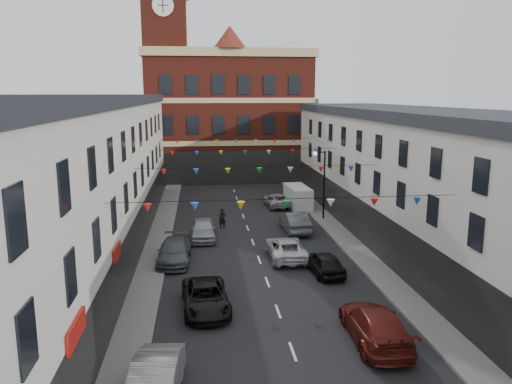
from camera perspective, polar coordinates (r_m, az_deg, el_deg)
name	(u,v)px	position (r m, az deg, el deg)	size (l,w,h in m)	color
ground	(267,282)	(29.38, 1.31, -10.26)	(160.00, 160.00, 0.00)	black
pavement_left	(150,274)	(31.15, -12.05, -9.10)	(1.80, 64.00, 0.15)	#605E5B
pavement_right	(371,265)	(32.76, 12.99, -8.12)	(1.80, 64.00, 0.15)	#605E5B
terrace_left	(54,193)	(29.73, -22.05, -0.10)	(8.40, 56.00, 10.70)	silver
terrace_right	(458,193)	(32.63, 22.05, -0.05)	(8.40, 56.00, 9.70)	silver
civic_building	(228,115)	(65.21, -3.20, 8.83)	(20.60, 13.30, 18.50)	maroon
clock_tower	(166,58)	(62.36, -10.24, 14.82)	(5.60, 5.60, 30.00)	maroon
distant_hill	(198,127)	(89.29, -6.66, 7.37)	(40.00, 14.00, 10.00)	#2B4922
street_lamp	(322,175)	(42.92, 7.50, 1.89)	(1.10, 0.36, 6.00)	black
car_left_b	(154,383)	(19.02, -11.58, -20.65)	(1.62, 4.66, 1.54)	#919498
car_left_c	(206,297)	(25.72, -5.78, -11.90)	(2.25, 4.89, 1.36)	black
car_left_d	(175,251)	(32.88, -9.29, -6.72)	(2.03, 5.00, 1.45)	#474B50
car_left_e	(203,229)	(37.66, -6.05, -4.25)	(1.83, 4.55, 1.55)	#9FA4A8
car_right_c	(375,325)	(23.17, 13.45, -14.56)	(2.21, 5.43, 1.58)	#5B1812
car_right_d	(324,263)	(30.74, 7.79, -8.01)	(1.63, 4.06, 1.38)	black
car_right_e	(295,222)	(39.62, 4.43, -3.40)	(1.70, 4.89, 1.61)	#4A4D52
car_right_f	(277,200)	(48.31, 2.42, -0.91)	(2.17, 4.70, 1.31)	#A0A2A5
moving_car	(286,248)	(33.27, 3.44, -6.41)	(2.34, 5.07, 1.41)	silver
white_van	(298,197)	(47.86, 4.80, -0.59)	(1.80, 4.69, 2.08)	silver
pedestrian	(222,218)	(40.55, -3.86, -3.03)	(0.60, 0.39, 1.63)	black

